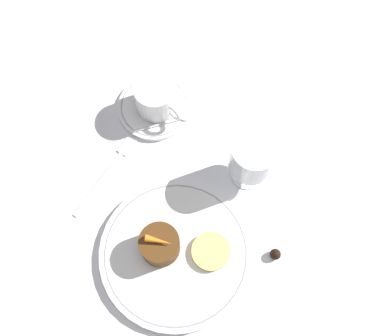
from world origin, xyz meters
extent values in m
plane|color=white|center=(0.00, 0.00, 0.00)|extent=(3.00, 3.00, 0.00)
cylinder|color=white|center=(0.01, -0.04, 0.01)|extent=(0.27, 0.27, 0.01)
torus|color=#999EA8|center=(0.01, -0.04, 0.01)|extent=(0.25, 0.25, 0.00)
cylinder|color=white|center=(-0.22, 0.13, 0.01)|extent=(0.14, 0.14, 0.01)
torus|color=#999EA8|center=(-0.22, 0.13, 0.01)|extent=(0.13, 0.13, 0.00)
cylinder|color=white|center=(-0.22, 0.14, 0.04)|extent=(0.08, 0.08, 0.07)
cylinder|color=#331E0F|center=(-0.22, 0.14, 0.05)|extent=(0.07, 0.07, 0.05)
torus|color=white|center=(-0.17, 0.14, 0.05)|extent=(0.04, 0.01, 0.04)
cube|color=silver|center=(-0.19, 0.11, 0.01)|extent=(0.05, 0.09, 0.00)
ellipsoid|color=silver|center=(-0.16, 0.16, 0.01)|extent=(0.02, 0.03, 0.00)
cylinder|color=silver|center=(0.00, 0.16, 0.00)|extent=(0.06, 0.06, 0.01)
cylinder|color=silver|center=(0.00, 0.16, 0.03)|extent=(0.01, 0.01, 0.04)
cylinder|color=silver|center=(0.00, 0.16, 0.08)|extent=(0.08, 0.08, 0.07)
cylinder|color=maroon|center=(0.00, 0.16, 0.07)|extent=(0.07, 0.07, 0.04)
cube|color=silver|center=(-0.18, -0.05, 0.00)|extent=(0.04, 0.14, 0.01)
cube|color=silver|center=(-0.20, 0.04, 0.00)|extent=(0.03, 0.05, 0.01)
cylinder|color=#563314|center=(-0.01, -0.05, 0.04)|extent=(0.07, 0.07, 0.05)
cone|color=orange|center=(-0.01, -0.05, 0.07)|extent=(0.04, 0.03, 0.01)
cylinder|color=#EFE075|center=(0.06, 0.01, 0.02)|extent=(0.07, 0.07, 0.01)
sphere|color=black|center=(0.14, 0.08, 0.01)|extent=(0.02, 0.02, 0.02)
camera|label=1|loc=(0.14, -0.12, 0.79)|focal=42.00mm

